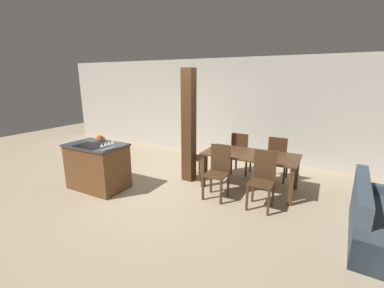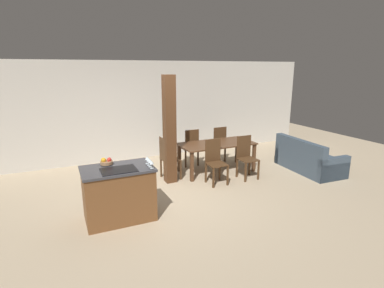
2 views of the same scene
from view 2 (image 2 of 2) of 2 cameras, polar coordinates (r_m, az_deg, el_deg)
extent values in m
plane|color=tan|center=(6.22, -4.32, -9.50)|extent=(16.00, 16.00, 0.00)
cube|color=beige|center=(8.45, -11.16, 6.18)|extent=(11.20, 0.08, 2.70)
cube|color=brown|center=(5.26, -13.76, -9.34)|extent=(1.12, 0.71, 0.87)
cube|color=#38383D|center=(5.09, -14.07, -4.62)|extent=(1.16, 0.75, 0.04)
cube|color=black|center=(4.96, -13.79, -4.80)|extent=(0.56, 0.40, 0.01)
cylinder|color=#99704C|center=(5.28, -15.96, -3.43)|extent=(0.21, 0.21, 0.05)
sphere|color=red|center=(5.27, -15.49, -2.90)|extent=(0.08, 0.08, 0.08)
sphere|color=gold|center=(5.27, -16.51, -2.95)|extent=(0.08, 0.08, 0.08)
cylinder|color=silver|center=(4.92, -7.66, -4.59)|extent=(0.06, 0.06, 0.00)
cylinder|color=silver|center=(4.90, -7.67, -4.17)|extent=(0.01, 0.01, 0.07)
cone|color=silver|center=(4.88, -7.70, -3.46)|extent=(0.07, 0.07, 0.06)
cylinder|color=silver|center=(5.00, -7.95, -4.29)|extent=(0.06, 0.06, 0.00)
cylinder|color=silver|center=(4.98, -7.97, -3.88)|extent=(0.01, 0.01, 0.07)
cone|color=silver|center=(4.96, -7.99, -3.18)|extent=(0.07, 0.07, 0.06)
cylinder|color=silver|center=(5.08, -8.24, -4.01)|extent=(0.06, 0.06, 0.00)
cylinder|color=silver|center=(5.06, -8.25, -3.60)|extent=(0.01, 0.01, 0.07)
cone|color=silver|center=(5.04, -8.28, -2.91)|extent=(0.07, 0.07, 0.06)
cylinder|color=silver|center=(5.15, -8.52, -3.73)|extent=(0.06, 0.06, 0.00)
cylinder|color=silver|center=(5.14, -8.53, -3.32)|extent=(0.01, 0.01, 0.07)
cone|color=silver|center=(5.12, -8.56, -2.64)|extent=(0.07, 0.07, 0.06)
cube|color=#51331E|center=(7.35, 4.74, 0.07)|extent=(1.82, 0.89, 0.03)
cube|color=#51331E|center=(6.75, -0.03, -4.37)|extent=(0.07, 0.07, 0.69)
cube|color=#51331E|center=(7.58, 11.70, -2.56)|extent=(0.07, 0.07, 0.69)
cube|color=#51331E|center=(7.42, -2.49, -2.64)|extent=(0.07, 0.07, 0.69)
cube|color=#51331E|center=(8.18, 8.56, -1.17)|extent=(0.07, 0.07, 0.69)
cube|color=#472D19|center=(6.60, 4.75, -3.83)|extent=(0.40, 0.40, 0.02)
cube|color=#472D19|center=(6.68, 4.00, -1.20)|extent=(0.38, 0.02, 0.51)
cube|color=#472D19|center=(6.45, 4.10, -6.47)|extent=(0.04, 0.04, 0.45)
cube|color=#472D19|center=(6.61, 6.81, -5.98)|extent=(0.04, 0.04, 0.45)
cube|color=#472D19|center=(6.74, 2.65, -5.50)|extent=(0.04, 0.04, 0.45)
cube|color=#472D19|center=(6.90, 5.28, -5.07)|extent=(0.04, 0.04, 0.45)
cube|color=#472D19|center=(7.02, 10.61, -2.90)|extent=(0.40, 0.40, 0.02)
cube|color=#472D19|center=(7.10, 9.83, -0.44)|extent=(0.38, 0.02, 0.51)
cube|color=#472D19|center=(6.86, 10.16, -5.37)|extent=(0.04, 0.04, 0.45)
cube|color=#472D19|center=(7.06, 12.53, -4.92)|extent=(0.04, 0.04, 0.45)
cube|color=#472D19|center=(7.13, 8.54, -4.51)|extent=(0.04, 0.04, 0.45)
cube|color=#472D19|center=(7.33, 10.87, -4.11)|extent=(0.04, 0.04, 0.45)
cube|color=#472D19|center=(7.88, -0.57, -0.75)|extent=(0.40, 0.40, 0.02)
cube|color=#472D19|center=(7.64, 0.01, 0.84)|extent=(0.38, 0.02, 0.51)
cube|color=#472D19|center=(8.17, 0.07, -1.91)|extent=(0.04, 0.04, 0.45)
cube|color=#472D19|center=(8.03, -2.23, -2.21)|extent=(0.04, 0.04, 0.45)
cube|color=#472D19|center=(7.86, 1.14, -2.57)|extent=(0.04, 0.04, 0.45)
cube|color=#472D19|center=(7.72, -1.23, -2.89)|extent=(0.04, 0.04, 0.45)
cube|color=#472D19|center=(8.23, 4.66, -0.13)|extent=(0.40, 0.40, 0.02)
cube|color=#472D19|center=(8.01, 5.36, 1.41)|extent=(0.38, 0.02, 0.51)
cube|color=#472D19|center=(8.53, 5.08, -1.26)|extent=(0.04, 0.04, 0.45)
cube|color=#472D19|center=(8.36, 2.97, -1.54)|extent=(0.04, 0.04, 0.45)
cube|color=#472D19|center=(8.23, 6.30, -1.86)|extent=(0.04, 0.04, 0.45)
cube|color=#472D19|center=(8.06, 4.14, -2.16)|extent=(0.04, 0.04, 0.45)
cube|color=#472D19|center=(6.92, -4.11, -2.94)|extent=(0.40, 0.40, 0.02)
cube|color=#472D19|center=(6.78, -5.65, -0.98)|extent=(0.02, 0.38, 0.51)
cube|color=#472D19|center=(6.90, -2.17, -5.02)|extent=(0.04, 0.04, 0.45)
cube|color=#472D19|center=(7.21, -3.25, -4.17)|extent=(0.04, 0.04, 0.45)
cube|color=#472D19|center=(6.78, -4.95, -5.42)|extent=(0.04, 0.04, 0.45)
cube|color=#472D19|center=(7.10, -5.92, -4.53)|extent=(0.04, 0.04, 0.45)
cube|color=#3D4C5B|center=(8.07, 21.43, -3.28)|extent=(0.94, 1.70, 0.41)
cube|color=#3D4C5B|center=(7.74, 19.81, -0.71)|extent=(0.25, 1.67, 0.41)
cube|color=#3D4C5B|center=(7.54, 25.35, -4.33)|extent=(0.86, 0.19, 0.55)
cube|color=#3D4C5B|center=(8.59, 18.07, -1.46)|extent=(0.86, 0.19, 0.55)
cube|color=#4C2D19|center=(6.54, -4.31, 2.63)|extent=(0.24, 0.24, 2.37)
camera|label=1|loc=(5.00, 49.51, 5.46)|focal=24.00mm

